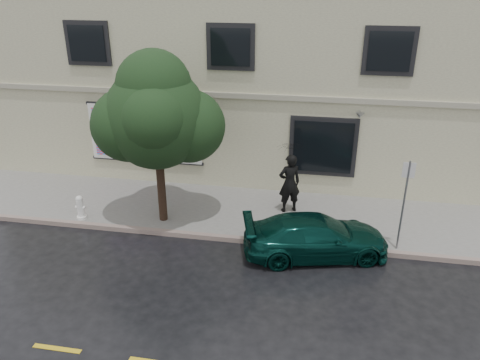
% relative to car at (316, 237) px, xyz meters
% --- Properties ---
extents(ground, '(90.00, 90.00, 0.00)m').
position_rel_car_xyz_m(ground, '(-3.16, -1.20, -0.59)').
color(ground, black).
rests_on(ground, ground).
extents(sidewalk, '(20.00, 3.50, 0.15)m').
position_rel_car_xyz_m(sidewalk, '(-3.16, 2.05, -0.52)').
color(sidewalk, gray).
rests_on(sidewalk, ground).
extents(curb, '(20.00, 0.18, 0.16)m').
position_rel_car_xyz_m(curb, '(-3.16, 0.30, -0.52)').
color(curb, gray).
rests_on(curb, ground).
extents(building, '(20.00, 8.12, 7.00)m').
position_rel_car_xyz_m(building, '(-3.16, 7.80, 2.91)').
color(building, beige).
rests_on(building, ground).
extents(billboard, '(4.30, 0.16, 2.20)m').
position_rel_car_xyz_m(billboard, '(-6.36, 3.72, 1.46)').
color(billboard, white).
rests_on(billboard, ground).
extents(car, '(4.40, 2.75, 1.19)m').
position_rel_car_xyz_m(car, '(0.00, 0.00, 0.00)').
color(car, '#08302A').
rests_on(car, ground).
extents(pedestrian, '(0.86, 0.73, 2.00)m').
position_rel_car_xyz_m(pedestrian, '(-0.96, 2.28, 0.56)').
color(pedestrian, black).
rests_on(pedestrian, sidewalk).
extents(umbrella, '(1.18, 1.18, 0.70)m').
position_rel_car_xyz_m(umbrella, '(-0.96, 2.28, 1.91)').
color(umbrella, black).
rests_on(umbrella, pedestrian).
extents(street_tree, '(3.05, 3.05, 4.90)m').
position_rel_car_xyz_m(street_tree, '(-4.86, 1.00, 2.92)').
color(street_tree, '#331F16').
rests_on(street_tree, sidewalk).
extents(fire_hydrant, '(0.33, 0.31, 0.80)m').
position_rel_car_xyz_m(fire_hydrant, '(-7.49, 0.60, -0.06)').
color(fire_hydrant, white).
rests_on(fire_hydrant, sidewalk).
extents(sign_pole, '(0.33, 0.06, 2.71)m').
position_rel_car_xyz_m(sign_pole, '(2.31, 0.50, 1.17)').
color(sign_pole, gray).
rests_on(sign_pole, sidewalk).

